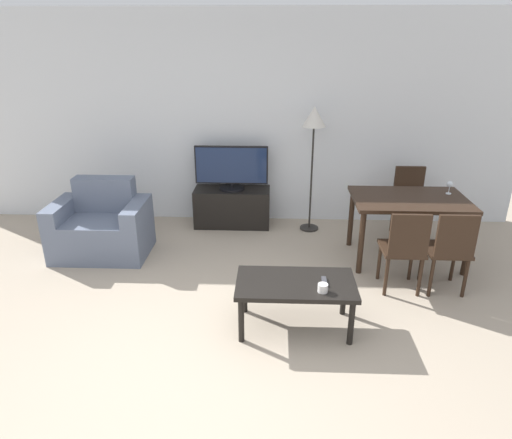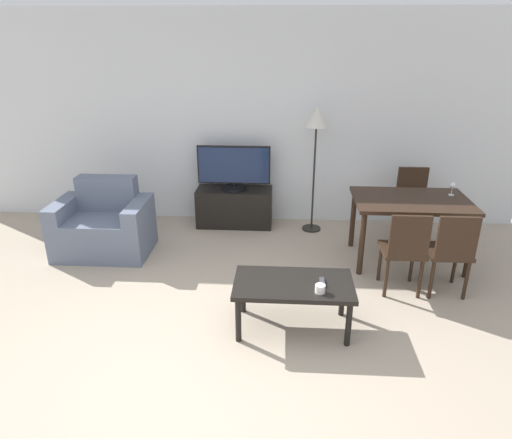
{
  "view_description": "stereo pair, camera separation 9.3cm",
  "coord_description": "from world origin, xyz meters",
  "px_view_note": "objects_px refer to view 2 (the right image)",
  "views": [
    {
      "loc": [
        0.61,
        -2.62,
        2.39
      ],
      "look_at": [
        0.43,
        1.64,
        0.65
      ],
      "focal_mm": 32.0,
      "sensor_mm": 36.0,
      "label": 1
    },
    {
      "loc": [
        0.7,
        -2.61,
        2.39
      ],
      "look_at": [
        0.43,
        1.64,
        0.65
      ],
      "focal_mm": 32.0,
      "sensor_mm": 36.0,
      "label": 2
    }
  ],
  "objects_px": {
    "tv": "(234,168)",
    "dining_table": "(411,207)",
    "wine_glass_left": "(453,186)",
    "coffee_table": "(293,288)",
    "armchair": "(104,227)",
    "dining_chair_near_right": "(451,250)",
    "cup_white_near": "(320,289)",
    "tv_stand": "(235,207)",
    "floor_lamp": "(316,126)",
    "remote_primary": "(322,282)",
    "dining_chair_far": "(412,199)",
    "dining_chair_near": "(405,248)"
  },
  "relations": [
    {
      "from": "tv_stand",
      "to": "remote_primary",
      "type": "relative_size",
      "value": 6.59
    },
    {
      "from": "tv",
      "to": "floor_lamp",
      "type": "distance_m",
      "value": 1.17
    },
    {
      "from": "cup_white_near",
      "to": "wine_glass_left",
      "type": "distance_m",
      "value": 2.29
    },
    {
      "from": "armchair",
      "to": "cup_white_near",
      "type": "distance_m",
      "value": 2.84
    },
    {
      "from": "dining_table",
      "to": "dining_chair_near",
      "type": "relative_size",
      "value": 1.42
    },
    {
      "from": "dining_chair_near",
      "to": "dining_chair_far",
      "type": "bearing_deg",
      "value": 73.22
    },
    {
      "from": "dining_chair_near",
      "to": "remote_primary",
      "type": "bearing_deg",
      "value": -141.91
    },
    {
      "from": "tv",
      "to": "dining_table",
      "type": "height_order",
      "value": "tv"
    },
    {
      "from": "dining_chair_near_right",
      "to": "floor_lamp",
      "type": "relative_size",
      "value": 0.54
    },
    {
      "from": "dining_table",
      "to": "cup_white_near",
      "type": "bearing_deg",
      "value": -125.38
    },
    {
      "from": "armchair",
      "to": "floor_lamp",
      "type": "distance_m",
      "value": 2.78
    },
    {
      "from": "dining_table",
      "to": "floor_lamp",
      "type": "height_order",
      "value": "floor_lamp"
    },
    {
      "from": "dining_chair_far",
      "to": "tv",
      "type": "bearing_deg",
      "value": 174.74
    },
    {
      "from": "tv",
      "to": "coffee_table",
      "type": "xyz_separation_m",
      "value": [
        0.75,
        -2.28,
        -0.39
      ]
    },
    {
      "from": "remote_primary",
      "to": "wine_glass_left",
      "type": "height_order",
      "value": "wine_glass_left"
    },
    {
      "from": "dining_chair_far",
      "to": "remote_primary",
      "type": "height_order",
      "value": "dining_chair_far"
    },
    {
      "from": "tv",
      "to": "remote_primary",
      "type": "bearing_deg",
      "value": -66.64
    },
    {
      "from": "dining_chair_near_right",
      "to": "floor_lamp",
      "type": "bearing_deg",
      "value": 128.56
    },
    {
      "from": "dining_chair_near_right",
      "to": "dining_chair_near",
      "type": "bearing_deg",
      "value": 180.0
    },
    {
      "from": "dining_chair_far",
      "to": "floor_lamp",
      "type": "distance_m",
      "value": 1.5
    },
    {
      "from": "tv_stand",
      "to": "dining_chair_near",
      "type": "xyz_separation_m",
      "value": [
        1.82,
        -1.64,
        0.24
      ]
    },
    {
      "from": "dining_table",
      "to": "cup_white_near",
      "type": "xyz_separation_m",
      "value": [
        -1.07,
        -1.51,
        -0.16
      ]
    },
    {
      "from": "tv_stand",
      "to": "dining_table",
      "type": "height_order",
      "value": "dining_table"
    },
    {
      "from": "wine_glass_left",
      "to": "dining_chair_near_right",
      "type": "bearing_deg",
      "value": -105.85
    },
    {
      "from": "tv",
      "to": "dining_table",
      "type": "xyz_separation_m",
      "value": [
        2.03,
        -0.92,
        -0.14
      ]
    },
    {
      "from": "armchair",
      "to": "remote_primary",
      "type": "xyz_separation_m",
      "value": [
        2.41,
        -1.38,
        0.15
      ]
    },
    {
      "from": "armchair",
      "to": "dining_chair_near_right",
      "type": "xyz_separation_m",
      "value": [
        3.67,
        -0.73,
        0.17
      ]
    },
    {
      "from": "coffee_table",
      "to": "wine_glass_left",
      "type": "bearing_deg",
      "value": 40.96
    },
    {
      "from": "tv",
      "to": "floor_lamp",
      "type": "xyz_separation_m",
      "value": [
        1.02,
        -0.1,
        0.56
      ]
    },
    {
      "from": "tv",
      "to": "dining_table",
      "type": "relative_size",
      "value": 0.76
    },
    {
      "from": "tv_stand",
      "to": "coffee_table",
      "type": "xyz_separation_m",
      "value": [
        0.75,
        -2.28,
        0.14
      ]
    },
    {
      "from": "tv",
      "to": "wine_glass_left",
      "type": "distance_m",
      "value": 2.61
    },
    {
      "from": "cup_white_near",
      "to": "dining_chair_near",
      "type": "bearing_deg",
      "value": 42.91
    },
    {
      "from": "armchair",
      "to": "floor_lamp",
      "type": "height_order",
      "value": "floor_lamp"
    },
    {
      "from": "dining_chair_near",
      "to": "coffee_table",
      "type": "bearing_deg",
      "value": -148.76
    },
    {
      "from": "dining_chair_far",
      "to": "floor_lamp",
      "type": "height_order",
      "value": "floor_lamp"
    },
    {
      "from": "coffee_table",
      "to": "wine_glass_left",
      "type": "distance_m",
      "value": 2.35
    },
    {
      "from": "dining_table",
      "to": "wine_glass_left",
      "type": "bearing_deg",
      "value": 18.34
    },
    {
      "from": "dining_chair_near_right",
      "to": "wine_glass_left",
      "type": "relative_size",
      "value": 5.93
    },
    {
      "from": "dining_table",
      "to": "cup_white_near",
      "type": "height_order",
      "value": "dining_table"
    },
    {
      "from": "armchair",
      "to": "remote_primary",
      "type": "height_order",
      "value": "armchair"
    },
    {
      "from": "tv_stand",
      "to": "dining_chair_near",
      "type": "height_order",
      "value": "dining_chair_near"
    },
    {
      "from": "dining_table",
      "to": "dining_chair_near",
      "type": "bearing_deg",
      "value": -106.78
    },
    {
      "from": "floor_lamp",
      "to": "cup_white_near",
      "type": "relative_size",
      "value": 19.05
    },
    {
      "from": "dining_chair_near_right",
      "to": "remote_primary",
      "type": "distance_m",
      "value": 1.42
    },
    {
      "from": "wine_glass_left",
      "to": "coffee_table",
      "type": "bearing_deg",
      "value": -139.04
    },
    {
      "from": "dining_table",
      "to": "wine_glass_left",
      "type": "xyz_separation_m",
      "value": [
        0.46,
        0.15,
        0.2
      ]
    },
    {
      "from": "wine_glass_left",
      "to": "tv",
      "type": "bearing_deg",
      "value": 162.89
    },
    {
      "from": "remote_primary",
      "to": "cup_white_near",
      "type": "height_order",
      "value": "cup_white_near"
    },
    {
      "from": "armchair",
      "to": "dining_chair_near_right",
      "type": "relative_size",
      "value": 1.22
    }
  ]
}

